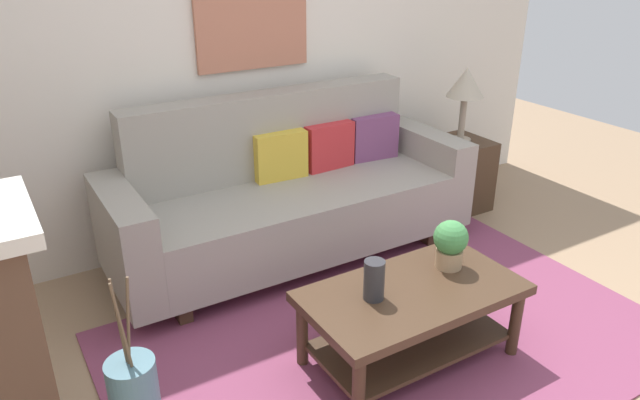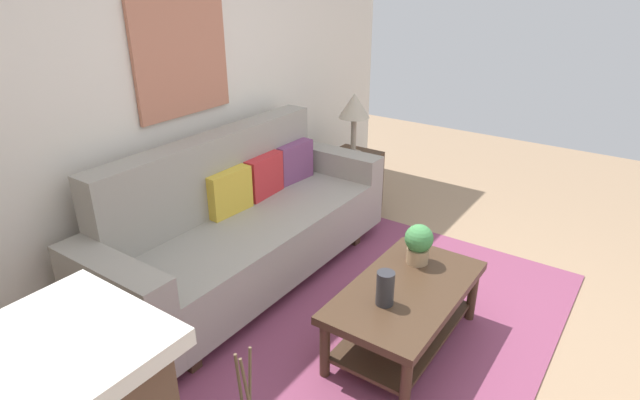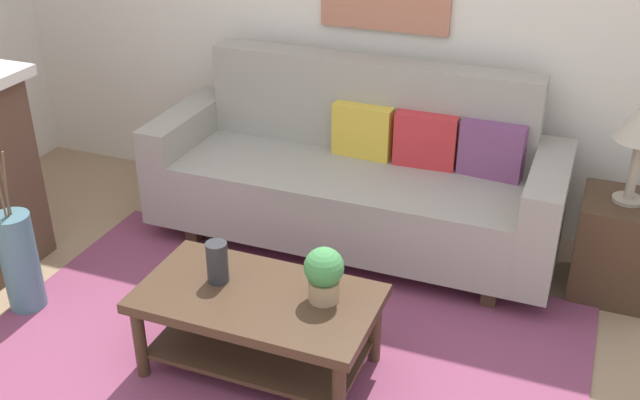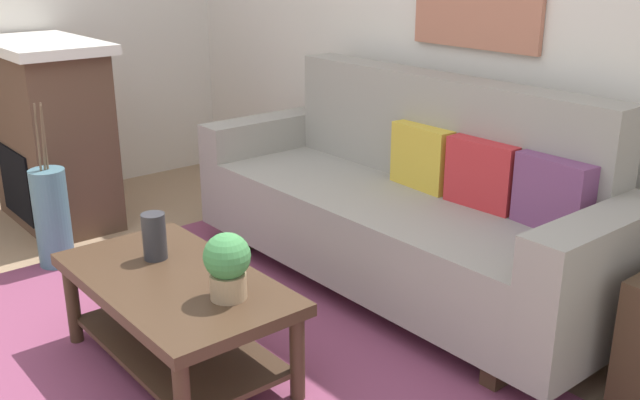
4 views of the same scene
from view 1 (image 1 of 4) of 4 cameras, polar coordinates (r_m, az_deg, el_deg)
The scene contains 16 objects.
ground_plane at distance 3.08m, azimuth 12.88°, elevation -17.88°, with size 9.30×9.30×0.00m, color #9E7F60.
wall_back at distance 4.18m, azimuth -6.79°, elevation 14.55°, with size 5.30×0.10×2.70m, color silver.
area_rug at distance 3.36m, azimuth 6.94°, elevation -13.18°, with size 2.94×1.90×0.01m, color #843D5B.
couch at distance 3.98m, azimuth -2.91°, elevation 0.36°, with size 2.41×0.84×1.08m.
throw_pillow_mustard at distance 3.99m, azimuth -3.84°, elevation 4.24°, with size 0.36×0.12×0.32m, color gold.
throw_pillow_crimson at distance 4.17m, azimuth 0.84°, elevation 5.18°, with size 0.36×0.12×0.32m, color red.
throw_pillow_plum at distance 4.37m, azimuth 5.12°, elevation 6.00°, with size 0.36×0.12×0.32m, color #7A4270.
coffee_table at distance 3.07m, azimuth 8.73°, elevation -10.18°, with size 1.10×0.60×0.43m.
tabletop_vase at distance 2.86m, azimuth 5.19°, elevation -7.61°, with size 0.10×0.10×0.20m, color #2D2D33.
potted_plant_tabletop at distance 3.16m, azimuth 12.34°, elevation -4.00°, with size 0.18×0.18×0.26m.
side_table at distance 4.87m, azimuth 12.92°, elevation 2.40°, with size 0.44×0.44×0.56m, color #422D1E.
table_lamp at distance 4.66m, azimuth 13.74°, elevation 10.57°, with size 0.28×0.28×0.57m.
floor_vase_branch_a at distance 2.32m, azimuth -17.85°, elevation -10.97°, with size 0.01×0.01×0.36m, color brown.
floor_vase_branch_b at distance 2.33m, azimuth -18.68°, elevation -10.93°, with size 0.01×0.01×0.36m, color brown.
floor_vase_branch_c at distance 2.31m, azimuth -18.46°, elevation -11.37°, with size 0.01×0.01×0.36m, color brown.
framed_painting at distance 4.09m, azimuth -6.53°, elevation 17.72°, with size 0.80×0.03×0.78m, color #B77056.
Camera 1 is at (-1.71, -1.56, 2.03)m, focal length 33.51 mm.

